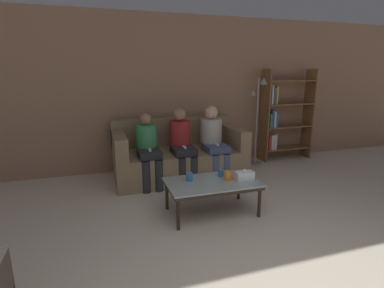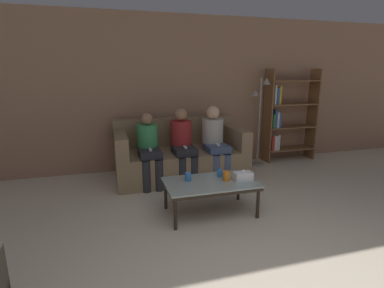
{
  "view_description": "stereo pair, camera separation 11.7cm",
  "coord_description": "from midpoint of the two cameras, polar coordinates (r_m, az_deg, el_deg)",
  "views": [
    {
      "loc": [
        -1.21,
        -1.31,
        1.67
      ],
      "look_at": [
        0.0,
        2.46,
        0.71
      ],
      "focal_mm": 28.0,
      "sensor_mm": 36.0,
      "label": 1
    },
    {
      "loc": [
        -1.1,
        -1.35,
        1.67
      ],
      "look_at": [
        0.0,
        2.46,
        0.71
      ],
      "focal_mm": 28.0,
      "sensor_mm": 36.0,
      "label": 2
    }
  ],
  "objects": [
    {
      "name": "wall_back",
      "position": [
        5.24,
        -5.08,
        9.55
      ],
      "size": [
        12.0,
        0.06,
        2.6
      ],
      "color": "#9E755B",
      "rests_on": "ground_plane"
    },
    {
      "name": "couch",
      "position": [
        4.86,
        -3.35,
        -2.32
      ],
      "size": [
        2.03,
        1.0,
        0.91
      ],
      "color": "#897051",
      "rests_on": "ground_plane"
    },
    {
      "name": "coffee_table",
      "position": [
        3.58,
        2.89,
        -7.73
      ],
      "size": [
        1.08,
        0.63,
        0.4
      ],
      "color": "#8C9E99",
      "rests_on": "ground_plane"
    },
    {
      "name": "cup_near_left",
      "position": [
        3.61,
        5.91,
        -6.0
      ],
      "size": [
        0.08,
        0.08,
        0.12
      ],
      "color": "orange",
      "rests_on": "coffee_table"
    },
    {
      "name": "cup_near_right",
      "position": [
        3.74,
        4.63,
        -5.5
      ],
      "size": [
        0.07,
        0.07,
        0.09
      ],
      "color": "#3372BF",
      "rests_on": "coffee_table"
    },
    {
      "name": "cup_far_center",
      "position": [
        3.57,
        -1.43,
        -6.24
      ],
      "size": [
        0.07,
        0.07,
        0.1
      ],
      "color": "#3372BF",
      "rests_on": "coffee_table"
    },
    {
      "name": "tissue_box",
      "position": [
        3.65,
        9.01,
        -5.95
      ],
      "size": [
        0.22,
        0.12,
        0.13
      ],
      "color": "white",
      "rests_on": "coffee_table"
    },
    {
      "name": "bookshelf",
      "position": [
        5.93,
        16.09,
        4.98
      ],
      "size": [
        1.0,
        0.32,
        1.72
      ],
      "color": "brown",
      "rests_on": "ground_plane"
    },
    {
      "name": "standing_lamp",
      "position": [
        5.49,
        11.8,
        5.92
      ],
      "size": [
        0.31,
        0.26,
        1.57
      ],
      "color": "gray",
      "rests_on": "ground_plane"
    },
    {
      "name": "seated_person_left_end",
      "position": [
        4.48,
        -9.13,
        -0.62
      ],
      "size": [
        0.32,
        0.64,
        1.07
      ],
      "color": "#28282D",
      "rests_on": "ground_plane"
    },
    {
      "name": "seated_person_mid_left",
      "position": [
        4.59,
        -2.72,
        0.32
      ],
      "size": [
        0.33,
        0.64,
        1.13
      ],
      "color": "#28282D",
      "rests_on": "ground_plane"
    },
    {
      "name": "seated_person_mid_right",
      "position": [
        4.75,
        3.35,
        0.92
      ],
      "size": [
        0.35,
        0.65,
        1.14
      ],
      "color": "#47567A",
      "rests_on": "ground_plane"
    }
  ]
}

